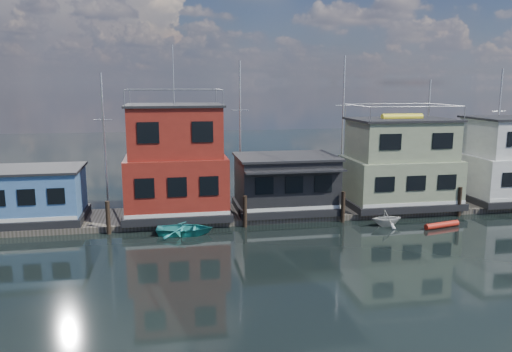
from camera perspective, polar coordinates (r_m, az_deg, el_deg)
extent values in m
plane|color=black|center=(26.82, 10.53, -10.81)|extent=(160.00, 160.00, 0.00)
cube|color=#595147|center=(37.66, 4.10, -4.05)|extent=(48.00, 5.00, 0.40)
cube|color=black|center=(37.51, -23.69, -4.29)|extent=(6.40, 4.90, 0.50)
cube|color=#4875B1|center=(37.13, -23.89, -1.68)|extent=(6.00, 4.50, 3.00)
cube|color=black|center=(36.85, -24.07, 0.72)|extent=(6.30, 4.80, 0.16)
cube|color=black|center=(36.44, -8.98, -3.93)|extent=(7.40, 5.90, 0.50)
cube|color=maroon|center=(35.97, -9.08, -0.66)|extent=(7.00, 5.50, 3.74)
cube|color=maroon|center=(35.45, -9.25, 5.06)|extent=(6.30, 4.95, 3.46)
cube|color=black|center=(35.33, -9.34, 7.98)|extent=(6.65, 5.23, 0.16)
cylinder|color=silver|center=(35.30, -9.44, 11.35)|extent=(0.08, 0.08, 4.00)
cube|color=black|center=(37.43, 3.37, -3.43)|extent=(7.40, 5.40, 0.50)
cube|color=black|center=(37.01, 3.40, -0.50)|extent=(7.00, 5.00, 3.40)
cube|color=black|center=(36.71, 3.43, 2.23)|extent=(7.30, 5.30, 0.16)
cube|color=black|center=(34.12, 4.53, 0.57)|extent=(7.00, 1.20, 0.12)
cube|color=black|center=(40.46, 15.88, -2.75)|extent=(8.40, 5.90, 0.50)
cube|color=gray|center=(40.09, 16.01, -0.24)|extent=(8.00, 5.50, 3.12)
cube|color=gray|center=(39.66, 16.23, 4.03)|extent=(7.20, 4.95, 2.88)
cube|color=black|center=(39.52, 16.34, 6.21)|extent=(7.60, 5.23, 0.16)
cylinder|color=yellow|center=(39.51, 16.35, 6.46)|extent=(3.20, 0.56, 0.56)
cube|color=black|center=(45.70, 27.23, -2.03)|extent=(8.40, 5.90, 0.50)
cylinder|color=#2D2116|center=(33.84, -16.55, -4.59)|extent=(0.28, 0.28, 2.20)
cylinder|color=#2D2116|center=(33.99, -1.27, -4.08)|extent=(0.28, 0.28, 2.20)
cylinder|color=#2D2116|center=(35.72, 9.91, -3.51)|extent=(0.28, 0.28, 2.20)
cylinder|color=#2D2116|center=(39.68, 22.23, -2.74)|extent=(0.28, 0.28, 2.20)
cylinder|color=silver|center=(41.82, -16.94, 4.02)|extent=(0.16, 0.16, 10.50)
cylinder|color=silver|center=(41.68, -17.05, 6.17)|extent=(1.40, 0.06, 0.06)
cylinder|color=silver|center=(41.92, -1.82, 5.17)|extent=(0.16, 0.16, 11.50)
cylinder|color=silver|center=(41.80, -1.83, 7.53)|extent=(1.40, 0.06, 0.06)
cylinder|color=silver|center=(44.12, 9.88, 5.62)|extent=(0.16, 0.16, 12.00)
cylinder|color=silver|center=(44.00, 9.95, 7.95)|extent=(1.40, 0.06, 0.06)
cylinder|color=silver|center=(47.54, 18.96, 4.34)|extent=(0.16, 0.16, 10.00)
cylinder|color=silver|center=(47.41, 19.07, 6.14)|extent=(1.40, 0.06, 0.06)
cylinder|color=silver|center=(51.26, 25.88, 4.83)|extent=(0.16, 0.16, 11.00)
cylinder|color=silver|center=(51.15, 26.03, 6.67)|extent=(1.40, 0.06, 0.06)
imported|color=teal|center=(32.85, -8.14, -6.02)|extent=(3.93, 3.01, 0.76)
cylinder|color=red|center=(36.33, 20.47, -5.26)|extent=(2.76, 1.02, 0.40)
imported|color=silver|center=(35.51, 14.70, -4.67)|extent=(2.21, 1.92, 1.14)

